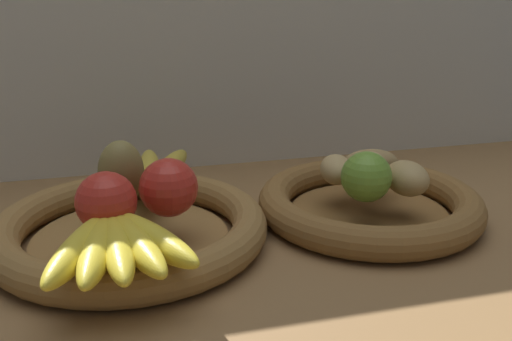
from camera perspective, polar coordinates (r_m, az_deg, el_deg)
ground_plane at (r=79.58cm, az=0.48°, el=-6.58°), size 140.00×90.00×3.00cm
back_wall at (r=101.39cm, az=-4.15°, el=15.80°), size 140.00×3.00×55.00cm
fruit_bowl_left at (r=75.11cm, az=-12.37°, el=-5.67°), size 34.94×34.94×4.43cm
fruit_bowl_right at (r=82.78cm, az=11.17°, el=-3.26°), size 31.45×31.45×4.43cm
apple_red_right at (r=70.87cm, az=-8.67°, el=-1.68°), size 7.24×7.24×7.24cm
apple_red_front at (r=68.09cm, az=-14.65°, el=-3.02°), size 7.07×7.07×7.07cm
pear_brown at (r=75.76cm, az=-13.23°, el=-0.16°), size 7.27×6.93×8.40cm
banana_bunch_front at (r=62.10cm, az=-13.71°, el=-7.01°), size 17.05×18.49×3.27cm
banana_bunch_back at (r=84.55cm, az=-10.52°, el=0.07°), size 13.82×18.03×3.04cm
potato_back at (r=86.32cm, az=11.29°, el=0.76°), size 8.81×5.52×4.04cm
potato_small at (r=79.86cm, az=14.74°, el=-0.74°), size 5.80×7.45×4.63cm
potato_large at (r=81.11cm, az=11.39°, el=-0.01°), size 6.78×9.02×5.12cm
potato_oblong at (r=82.31cm, az=7.96°, el=0.10°), size 5.95×7.61×4.12cm
lime_near at (r=76.05cm, az=10.89°, el=-0.62°), size 6.66×6.66×6.66cm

